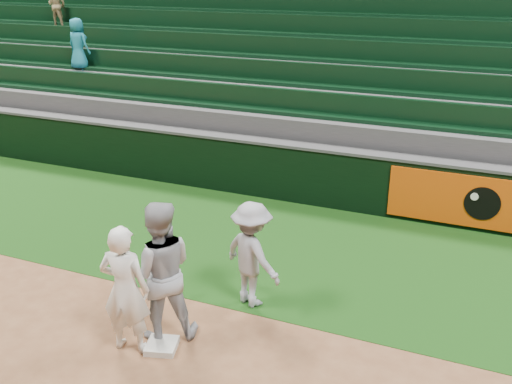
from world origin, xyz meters
The scene contains 8 objects.
ground centered at (0.00, 0.00, 0.00)m, with size 70.00×70.00×0.00m, color brown.
foul_grass centered at (0.00, 3.00, 0.00)m, with size 36.00×4.20×0.01m, color #11350D.
first_base centered at (-0.25, -0.27, 0.04)m, with size 0.39×0.39×0.09m, color silver.
first_baseman centered at (-0.64, -0.41, 0.88)m, with size 0.64×0.42×1.76m, color white.
baserunner centered at (-0.39, 0.01, 0.97)m, with size 0.95×0.74×1.95m, color #A1A3AB.
base_coach centered at (0.42, 1.18, 0.81)m, with size 1.03×0.59×1.60m, color #9A9BA7.
field_wall centered at (0.03, 5.20, 0.63)m, with size 36.00×0.45×1.25m.
stadium_seating centered at (0.00, 8.97, 1.70)m, with size 36.00×5.95×5.05m.
Camera 1 is at (3.25, -5.49, 4.68)m, focal length 40.00 mm.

